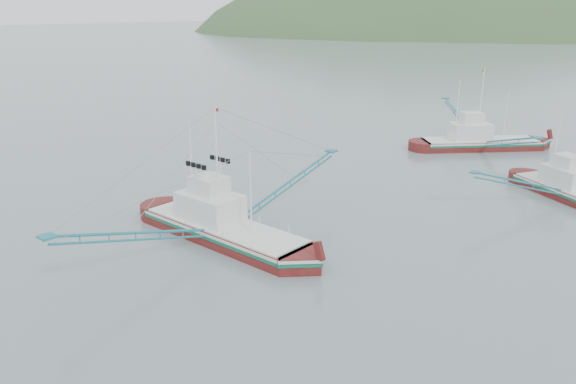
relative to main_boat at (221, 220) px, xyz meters
The scene contains 5 objects.
ground 3.71m from the main_boat, 30.66° to the right, with size 1200.00×1200.00×0.00m, color slate.
main_boat is the anchor object (origin of this frame).
bg_boat_right 32.00m from the main_boat, 55.46° to the left, with size 15.00×20.23×8.94m.
bg_boat_far 40.30m from the main_boat, 83.97° to the left, with size 21.27×21.58×10.42m.
headland_left 399.65m from the main_boat, 116.30° to the left, with size 448.00×308.00×210.00m, color #325029.
Camera 1 is at (25.51, -25.41, 16.44)m, focal length 35.00 mm.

